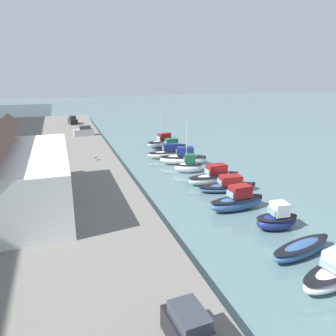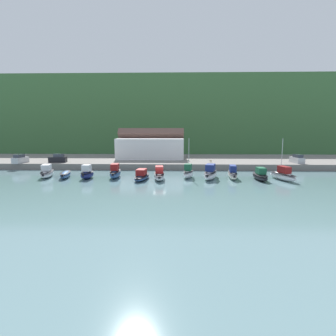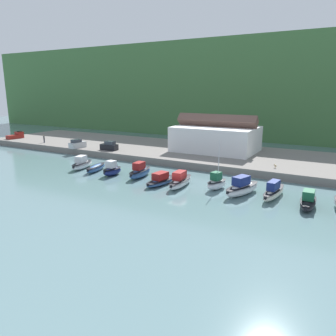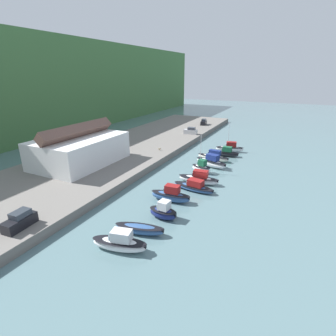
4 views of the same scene
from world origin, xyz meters
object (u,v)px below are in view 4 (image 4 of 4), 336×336
at_px(moored_boat_3, 171,195).
at_px(parked_car_2, 20,221).
at_px(moored_boat_0, 120,243).
at_px(moored_boat_2, 163,212).
at_px(moored_boat_9, 226,153).
at_px(moored_boat_1, 140,229).
at_px(moored_boat_10, 230,148).
at_px(moored_boat_4, 194,187).
at_px(moored_boat_6, 201,168).
at_px(parked_car_3, 204,122).
at_px(moored_boat_7, 211,162).
at_px(parked_car_0, 191,131).
at_px(moored_boat_8, 213,157).
at_px(moored_boat_5, 199,179).
at_px(dog_on_quay, 160,149).

xyz_separation_m(moored_boat_3, parked_car_2, (-17.54, 12.87, 1.33)).
height_order(moored_boat_0, moored_boat_2, moored_boat_2).
xyz_separation_m(moored_boat_2, moored_boat_9, (34.12, -0.50, -0.14)).
xyz_separation_m(moored_boat_1, moored_boat_3, (10.19, 0.32, 0.40)).
bearing_deg(moored_boat_10, moored_boat_4, 164.90).
bearing_deg(moored_boat_3, moored_boat_6, -4.22).
relative_size(moored_boat_3, parked_car_3, 1.56).
bearing_deg(moored_boat_1, parked_car_3, -0.89).
relative_size(moored_boat_9, parked_car_2, 1.52).
distance_m(moored_boat_0, moored_boat_6, 29.02).
bearing_deg(moored_boat_9, moored_boat_4, 178.71).
xyz_separation_m(moored_boat_3, parked_car_3, (59.86, 14.80, 1.33)).
height_order(moored_boat_7, moored_boat_10, moored_boat_10).
relative_size(moored_boat_1, parked_car_0, 1.61).
bearing_deg(moored_boat_8, moored_boat_5, -167.64).
distance_m(moored_boat_8, parked_car_3, 39.00).
relative_size(parked_car_3, dog_on_quay, 5.66).
bearing_deg(parked_car_3, moored_boat_1, 93.63).
bearing_deg(moored_boat_4, moored_boat_6, 17.94).
relative_size(moored_boat_5, moored_boat_10, 0.99).
bearing_deg(moored_boat_10, moored_boat_6, 159.30).
relative_size(moored_boat_10, parked_car_2, 1.87).
xyz_separation_m(moored_boat_5, moored_boat_6, (5.78, 1.52, 0.12)).
xyz_separation_m(moored_boat_3, moored_boat_8, (23.81, -0.01, -0.10)).
bearing_deg(dog_on_quay, moored_boat_3, 167.70).
bearing_deg(parked_car_0, moored_boat_0, -172.24).
bearing_deg(moored_boat_5, moored_boat_6, 10.80).
bearing_deg(moored_boat_8, moored_boat_0, -173.81).
bearing_deg(parked_car_0, moored_boat_2, -168.48).
relative_size(moored_boat_6, parked_car_2, 1.86).
distance_m(moored_boat_0, moored_boat_9, 42.94).
height_order(moored_boat_2, moored_boat_5, moored_boat_2).
distance_m(moored_boat_1, parked_car_2, 15.20).
distance_m(parked_car_2, dog_on_quay, 38.76).
height_order(moored_boat_10, dog_on_quay, moored_boat_10).
bearing_deg(moored_boat_0, moored_boat_9, -15.43).
distance_m(moored_boat_1, moored_boat_8, 34.00).
bearing_deg(moored_boat_2, moored_boat_7, 5.11).
bearing_deg(moored_boat_3, parked_car_0, 13.44).
relative_size(moored_boat_10, dog_on_quay, 10.34).
xyz_separation_m(moored_boat_8, dog_on_quay, (-2.59, 13.33, 0.96)).
bearing_deg(moored_boat_5, moored_boat_4, -178.67).
relative_size(moored_boat_10, parked_car_0, 1.86).
bearing_deg(moored_boat_1, moored_boat_6, -12.53).
relative_size(moored_boat_2, parked_car_2, 1.03).
distance_m(moored_boat_3, moored_boat_4, 6.02).
bearing_deg(parked_car_3, moored_boat_7, 102.58).
height_order(moored_boat_5, dog_on_quay, moored_boat_5).
height_order(moored_boat_3, moored_boat_10, moored_boat_10).
relative_size(moored_boat_1, moored_boat_10, 0.86).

